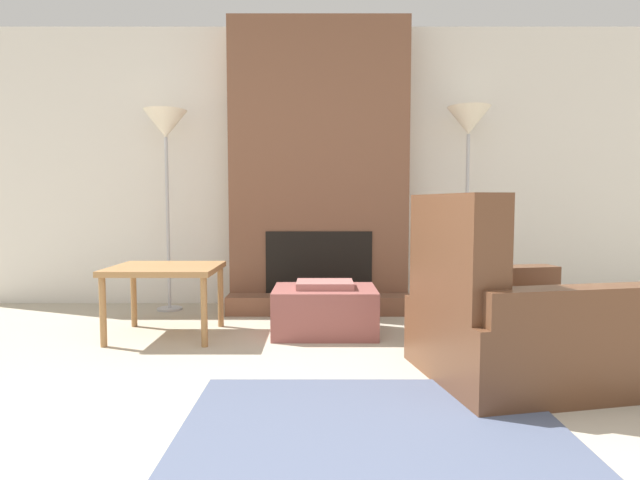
{
  "coord_description": "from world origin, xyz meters",
  "views": [
    {
      "loc": [
        0.01,
        -1.43,
        0.97
      ],
      "look_at": [
        0.0,
        3.01,
        0.64
      ],
      "focal_mm": 28.0,
      "sensor_mm": 36.0,
      "label": 1
    }
  ],
  "objects_px": {
    "floor_lamp_left": "(167,133)",
    "side_table": "(167,274)",
    "ottoman": "(326,310)",
    "floor_lamp_right": "(470,129)",
    "armchair": "(509,327)"
  },
  "relations": [
    {
      "from": "ottoman",
      "to": "floor_lamp_left",
      "type": "relative_size",
      "value": 0.42
    },
    {
      "from": "side_table",
      "to": "ottoman",
      "type": "bearing_deg",
      "value": 3.25
    },
    {
      "from": "ottoman",
      "to": "floor_lamp_left",
      "type": "height_order",
      "value": "floor_lamp_left"
    },
    {
      "from": "armchair",
      "to": "ottoman",
      "type": "bearing_deg",
      "value": 34.95
    },
    {
      "from": "ottoman",
      "to": "floor_lamp_right",
      "type": "distance_m",
      "value": 2.09
    },
    {
      "from": "armchair",
      "to": "floor_lamp_right",
      "type": "height_order",
      "value": "floor_lamp_right"
    },
    {
      "from": "floor_lamp_left",
      "to": "side_table",
      "type": "bearing_deg",
      "value": -74.46
    },
    {
      "from": "ottoman",
      "to": "side_table",
      "type": "height_order",
      "value": "side_table"
    },
    {
      "from": "side_table",
      "to": "floor_lamp_right",
      "type": "distance_m",
      "value": 2.84
    },
    {
      "from": "armchair",
      "to": "floor_lamp_right",
      "type": "distance_m",
      "value": 2.24
    },
    {
      "from": "ottoman",
      "to": "armchair",
      "type": "height_order",
      "value": "armchair"
    },
    {
      "from": "armchair",
      "to": "floor_lamp_left",
      "type": "height_order",
      "value": "floor_lamp_left"
    },
    {
      "from": "ottoman",
      "to": "floor_lamp_left",
      "type": "bearing_deg",
      "value": 149.49
    },
    {
      "from": "floor_lamp_right",
      "to": "ottoman",
      "type": "bearing_deg",
      "value": -147.17
    },
    {
      "from": "side_table",
      "to": "floor_lamp_right",
      "type": "bearing_deg",
      "value": 20.12
    }
  ]
}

